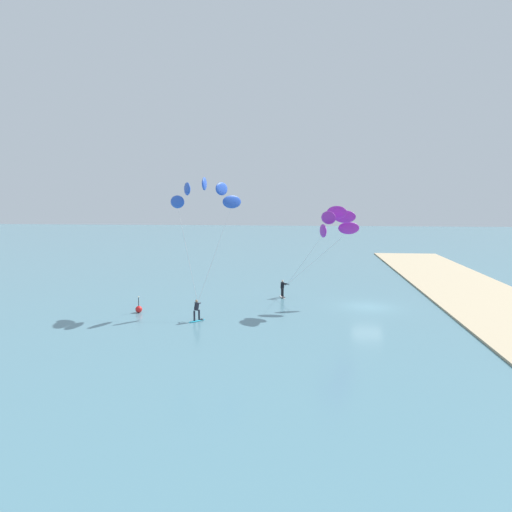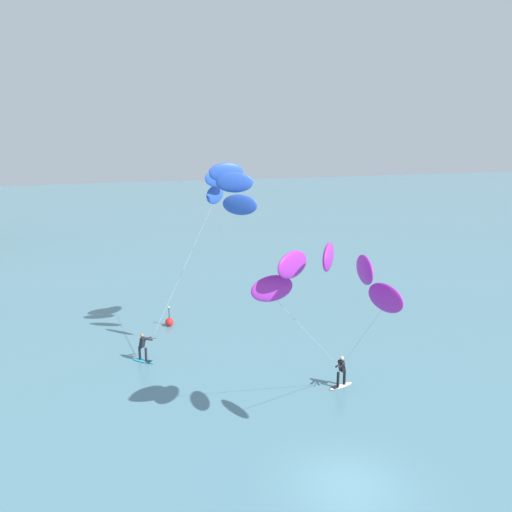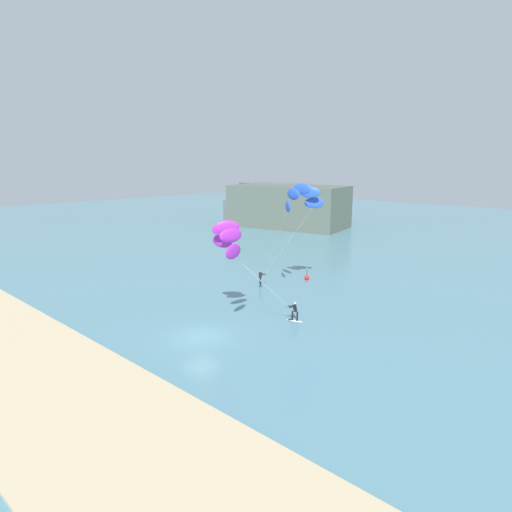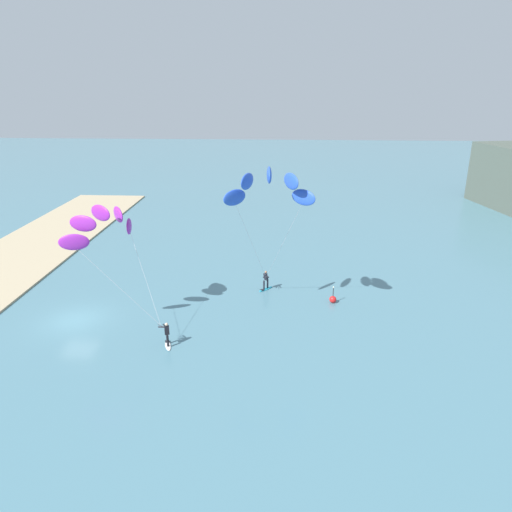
{
  "view_description": "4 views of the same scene",
  "coord_description": "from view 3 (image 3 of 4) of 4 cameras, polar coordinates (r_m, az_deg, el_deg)",
  "views": [
    {
      "loc": [
        -41.32,
        5.53,
        9.43
      ],
      "look_at": [
        -0.55,
        9.71,
        4.4
      ],
      "focal_mm": 33.46,
      "sensor_mm": 36.0,
      "label": 1
    },
    {
      "loc": [
        -8.52,
        -16.52,
        13.11
      ],
      "look_at": [
        -0.05,
        12.08,
        6.14
      ],
      "focal_mm": 39.08,
      "sensor_mm": 36.0,
      "label": 2
    },
    {
      "loc": [
        24.73,
        -20.4,
        13.13
      ],
      "look_at": [
        -2.36,
        8.77,
        4.62
      ],
      "focal_mm": 31.02,
      "sensor_mm": 36.0,
      "label": 3
    },
    {
      "loc": [
        30.34,
        14.98,
        16.32
      ],
      "look_at": [
        0.46,
        13.26,
        5.44
      ],
      "focal_mm": 33.39,
      "sensor_mm": 36.0,
      "label": 4
    }
  ],
  "objects": [
    {
      "name": "ground_plane",
      "position": [
        34.64,
        -7.15,
        -10.31
      ],
      "size": [
        240.0,
        240.0,
        0.0
      ],
      "primitive_type": "plane",
      "color": "slate"
    },
    {
      "name": "marker_buoy",
      "position": [
        50.51,
        6.57,
        -2.73
      ],
      "size": [
        0.56,
        0.56,
        1.38
      ],
      "color": "red",
      "rests_on": "ground"
    },
    {
      "name": "distant_headland",
      "position": [
        96.98,
        3.31,
        6.48
      ],
      "size": [
        32.67,
        22.8,
        8.4
      ],
      "color": "slate",
      "rests_on": "ground"
    },
    {
      "name": "kitesurfer_nearshore",
      "position": [
        43.37,
        5.72,
        7.18
      ],
      "size": [
        6.88,
        6.31,
        11.14
      ],
      "color": "#23ADD1",
      "rests_on": "ground"
    },
    {
      "name": "sand_strip",
      "position": [
        29.46,
        -24.6,
        -15.41
      ],
      "size": [
        80.0,
        10.0,
        0.16
      ],
      "primitive_type": "cube",
      "color": "tan",
      "rests_on": "ground"
    },
    {
      "name": "kitesurfer_mid_water",
      "position": [
        34.38,
        -3.39,
        2.07
      ],
      "size": [
        6.71,
        7.37,
        8.72
      ],
      "color": "white",
      "rests_on": "ground"
    }
  ]
}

